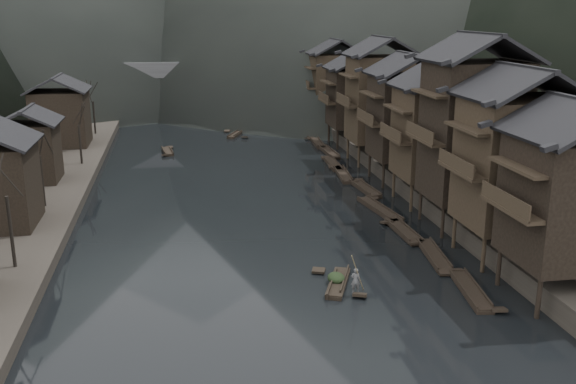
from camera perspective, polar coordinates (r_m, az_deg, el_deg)
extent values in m
plane|color=black|center=(45.55, -1.44, -6.67)|extent=(300.00, 300.00, 0.00)
cube|color=#2D2823|center=(92.87, 16.63, 4.96)|extent=(40.00, 200.00, 1.80)
cylinder|color=black|center=(40.60, 21.39, -8.76)|extent=(0.30, 0.30, 2.90)
cylinder|color=black|center=(44.40, 18.24, -6.31)|extent=(0.30, 0.30, 2.90)
cylinder|color=black|center=(45.72, 21.31, -5.97)|extent=(0.30, 0.30, 2.90)
cube|color=black|center=(42.42, 24.04, -0.59)|extent=(7.00, 6.00, 7.69)
cube|color=#2D2419|center=(40.46, 19.26, -1.41)|extent=(1.20, 5.70, 0.25)
cylinder|color=#2D2419|center=(46.20, 16.98, -5.33)|extent=(0.30, 0.30, 2.90)
cylinder|color=#2D2419|center=(50.24, 14.56, -3.41)|extent=(0.30, 0.30, 2.90)
cylinder|color=#2D2419|center=(47.47, 19.96, -5.03)|extent=(0.30, 0.30, 2.90)
cylinder|color=#2D2419|center=(51.42, 17.36, -3.19)|extent=(0.30, 0.30, 2.90)
cube|color=#2D2419|center=(48.00, 19.59, 2.51)|extent=(7.00, 6.00, 9.04)
cube|color=#2D2419|center=(46.29, 15.21, 1.83)|extent=(1.20, 5.70, 0.25)
cylinder|color=black|center=(52.14, 13.59, -2.63)|extent=(0.30, 0.30, 2.90)
cylinder|color=black|center=(56.35, 11.68, -1.12)|extent=(0.30, 0.30, 2.90)
cylinder|color=black|center=(53.27, 16.31, -2.44)|extent=(0.30, 0.30, 2.90)
cylinder|color=black|center=(57.40, 14.24, -0.97)|extent=(0.30, 0.30, 2.90)
cube|color=black|center=(53.88, 16.10, 5.25)|extent=(7.00, 6.00, 10.99)
cube|color=#2D2419|center=(52.37, 12.09, 4.62)|extent=(1.20, 5.70, 0.25)
cylinder|color=#2D2419|center=(58.31, 10.91, -0.50)|extent=(0.30, 0.30, 2.90)
cylinder|color=#2D2419|center=(62.65, 9.38, 0.73)|extent=(0.30, 0.30, 2.90)
cylinder|color=#2D2419|center=(59.33, 13.39, -0.36)|extent=(0.30, 0.30, 2.90)
cylinder|color=#2D2419|center=(63.59, 11.72, 0.83)|extent=(0.30, 0.30, 2.90)
cube|color=#2D2419|center=(60.39, 13.14, 5.17)|extent=(7.00, 6.00, 8.12)
cube|color=#2D2419|center=(59.04, 9.52, 4.73)|extent=(1.20, 5.70, 0.25)
cylinder|color=black|center=(65.57, 8.47, 1.45)|extent=(0.30, 0.30, 2.90)
cylinder|color=black|center=(70.01, 7.26, 2.42)|extent=(0.30, 0.30, 2.90)
cylinder|color=black|center=(66.48, 10.73, 1.54)|extent=(0.30, 0.30, 2.90)
cylinder|color=black|center=(70.85, 9.39, 2.50)|extent=(0.30, 0.30, 2.90)
cube|color=black|center=(67.68, 10.54, 6.61)|extent=(7.00, 6.00, 8.50)
cube|color=#2D2419|center=(66.48, 7.27, 6.21)|extent=(1.20, 5.70, 0.25)
cylinder|color=#2D2419|center=(73.92, 6.31, 3.17)|extent=(0.30, 0.30, 2.90)
cylinder|color=#2D2419|center=(78.44, 5.35, 3.94)|extent=(0.30, 0.30, 2.90)
cylinder|color=#2D2419|center=(74.73, 8.34, 3.24)|extent=(0.30, 0.30, 2.90)
cylinder|color=#2D2419|center=(79.19, 7.27, 3.99)|extent=(0.30, 0.30, 2.90)
cube|color=#2D2419|center=(76.00, 8.22, 8.20)|extent=(7.00, 6.00, 9.77)
cube|color=#2D2419|center=(74.93, 5.27, 7.80)|extent=(1.20, 5.70, 0.25)
cylinder|color=black|center=(83.36, 4.42, 4.67)|extent=(0.30, 0.30, 2.90)
cylinder|color=black|center=(87.94, 3.65, 5.28)|extent=(0.30, 0.30, 2.90)
cylinder|color=black|center=(84.07, 6.24, 4.72)|extent=(0.30, 0.30, 2.90)
cylinder|color=black|center=(88.61, 5.39, 5.32)|extent=(0.30, 0.30, 2.90)
cube|color=black|center=(85.64, 6.13, 8.33)|extent=(7.00, 6.00, 7.42)
cube|color=#2D2419|center=(84.68, 3.49, 8.05)|extent=(1.20, 5.70, 0.25)
cylinder|color=#2D2419|center=(94.84, 2.64, 6.07)|extent=(0.30, 0.30, 2.90)
cylinder|color=#2D2419|center=(99.46, 2.04, 6.54)|extent=(0.30, 0.30, 2.90)
cylinder|color=#2D2419|center=(95.46, 4.26, 6.11)|extent=(0.30, 0.30, 2.90)
cylinder|color=#2D2419|center=(100.06, 3.59, 6.58)|extent=(0.30, 0.30, 2.90)
cube|color=#2D2419|center=(97.08, 4.18, 9.60)|extent=(7.00, 6.00, 8.55)
cube|color=#2D2419|center=(96.24, 1.84, 9.33)|extent=(1.20, 5.70, 0.25)
cube|color=black|center=(68.50, -21.85, 3.50)|extent=(5.00, 5.00, 5.80)
cube|color=black|center=(85.82, -19.55, 6.37)|extent=(6.50, 6.50, 6.80)
cylinder|color=black|center=(45.89, -23.15, -2.97)|extent=(0.24, 0.24, 4.90)
cylinder|color=black|center=(59.17, -20.20, 1.19)|extent=(0.24, 0.24, 4.48)
cylinder|color=black|center=(74.74, -18.13, 4.22)|extent=(0.24, 0.24, 4.31)
cylinder|color=black|center=(92.56, -16.64, 6.51)|extent=(0.24, 0.24, 4.43)
cube|color=black|center=(43.15, 15.88, -8.42)|extent=(1.95, 6.31, 0.30)
cube|color=black|center=(43.08, 15.89, -8.20)|extent=(1.98, 6.20, 0.10)
cube|color=black|center=(45.38, 13.82, -6.84)|extent=(1.03, 0.89, 0.33)
cube|color=black|center=(40.90, 18.20, -9.81)|extent=(1.03, 0.89, 0.33)
cube|color=black|center=(48.34, 12.83, -5.52)|extent=(1.87, 6.52, 0.30)
cube|color=black|center=(48.28, 12.85, -5.32)|extent=(1.91, 6.40, 0.10)
cube|color=black|center=(50.81, 11.14, -4.18)|extent=(1.02, 0.90, 0.34)
cube|color=black|center=(45.84, 14.74, -6.67)|extent=(1.02, 0.90, 0.34)
cube|color=black|center=(52.92, 10.22, -3.47)|extent=(1.29, 5.99, 0.30)
cube|color=black|center=(52.86, 10.23, -3.29)|extent=(1.34, 5.87, 0.10)
cube|color=black|center=(55.44, 9.32, -2.37)|extent=(0.96, 0.77, 0.32)
cube|color=black|center=(50.33, 11.23, -4.39)|extent=(0.96, 0.77, 0.32)
cube|color=black|center=(58.22, 8.13, -1.58)|extent=(2.13, 7.71, 0.30)
cube|color=black|center=(58.16, 8.13, -1.41)|extent=(2.16, 7.56, 0.10)
cube|color=black|center=(61.62, 7.55, -0.43)|extent=(1.05, 1.05, 0.37)
cube|color=black|center=(54.75, 8.79, -2.58)|extent=(1.05, 1.05, 0.37)
cube|color=black|center=(64.79, 6.84, 0.28)|extent=(1.69, 6.34, 0.30)
cube|color=black|center=(64.75, 6.85, 0.43)|extent=(1.73, 6.22, 0.10)
cube|color=black|center=(67.60, 6.36, 1.08)|extent=(1.00, 0.86, 0.33)
cube|color=black|center=(61.93, 7.38, -0.34)|extent=(1.00, 0.86, 0.33)
cube|color=black|center=(70.16, 4.90, 1.55)|extent=(1.75, 7.22, 0.30)
cube|color=black|center=(70.12, 4.90, 1.69)|extent=(1.79, 7.08, 0.10)
cube|color=black|center=(73.26, 3.99, 2.30)|extent=(1.01, 0.96, 0.35)
cube|color=black|center=(67.02, 5.90, 0.96)|extent=(1.01, 0.96, 0.35)
cube|color=black|center=(74.85, 3.98, 2.49)|extent=(1.42, 6.48, 0.30)
cube|color=black|center=(74.81, 3.99, 2.62)|extent=(1.47, 6.35, 0.10)
cube|color=black|center=(77.70, 3.34, 3.10)|extent=(0.97, 0.84, 0.34)
cube|color=black|center=(71.95, 4.69, 2.03)|extent=(0.97, 0.84, 0.34)
cube|color=black|center=(81.14, 3.64, 3.55)|extent=(1.29, 6.98, 0.30)
cube|color=black|center=(81.10, 3.65, 3.67)|extent=(1.34, 6.84, 0.10)
cube|color=black|center=(84.30, 3.18, 4.12)|extent=(0.96, 0.88, 0.35)
cube|color=black|center=(77.92, 4.15, 3.13)|extent=(0.96, 0.88, 0.35)
cube|color=black|center=(86.57, 2.63, 4.35)|extent=(1.53, 6.62, 0.30)
cube|color=black|center=(86.53, 2.63, 4.47)|extent=(1.57, 6.49, 0.10)
cube|color=black|center=(89.51, 2.07, 4.83)|extent=(0.99, 0.87, 0.34)
cube|color=black|center=(83.59, 3.23, 4.02)|extent=(0.99, 0.87, 0.34)
cube|color=black|center=(93.21, 1.56, 5.19)|extent=(1.66, 7.50, 0.30)
cube|color=black|center=(93.18, 1.56, 5.30)|extent=(1.70, 7.35, 0.10)
cube|color=black|center=(96.67, 1.30, 5.67)|extent=(1.00, 0.98, 0.36)
cube|color=black|center=(89.71, 1.84, 4.86)|extent=(1.00, 0.98, 0.36)
cube|color=black|center=(99.07, 0.65, 5.84)|extent=(1.53, 7.58, 0.30)
cube|color=black|center=(99.04, 0.65, 5.94)|extent=(1.58, 7.43, 0.10)
cube|color=black|center=(102.58, 0.39, 6.27)|extent=(0.99, 0.97, 0.36)
cube|color=black|center=(95.52, 0.92, 5.54)|extent=(0.99, 0.97, 0.36)
cube|color=black|center=(104.33, 0.69, 6.35)|extent=(1.77, 7.55, 0.30)
cube|color=black|center=(104.30, 0.69, 6.45)|extent=(1.81, 7.41, 0.10)
cube|color=black|center=(107.73, 0.17, 6.73)|extent=(1.01, 1.00, 0.36)
cube|color=black|center=(100.90, 1.25, 6.10)|extent=(1.01, 1.00, 0.36)
cube|color=black|center=(82.80, -10.67, 3.55)|extent=(1.54, 4.77, 0.30)
cube|color=black|center=(82.77, -10.68, 3.68)|extent=(1.58, 4.68, 0.10)
cube|color=black|center=(84.96, -10.49, 3.97)|extent=(0.91, 0.68, 0.29)
cube|color=black|center=(80.60, -10.87, 3.31)|extent=(0.91, 0.68, 0.29)
cube|color=black|center=(93.07, -4.66, 5.13)|extent=(3.07, 5.62, 0.30)
cube|color=black|center=(93.03, -4.66, 5.24)|extent=(3.07, 5.53, 0.10)
cube|color=black|center=(95.42, -5.42, 5.46)|extent=(1.05, 0.97, 0.32)
cube|color=black|center=(90.68, -3.86, 4.95)|extent=(1.05, 0.97, 0.32)
cube|color=#4C4C4F|center=(114.24, -6.90, 10.64)|extent=(40.00, 6.00, 1.60)
cube|color=#4C4C4F|center=(111.45, -6.84, 11.18)|extent=(40.00, 0.50, 1.00)
cube|color=#4C4C4F|center=(116.82, -7.00, 11.39)|extent=(40.00, 0.50, 1.00)
cube|color=#4C4C4F|center=(114.78, -13.90, 8.31)|extent=(3.20, 6.00, 6.40)
cube|color=#4C4C4F|center=(114.52, -9.11, 8.56)|extent=(3.20, 6.00, 6.40)
cube|color=#4C4C4F|center=(115.00, -4.57, 8.73)|extent=(3.20, 6.00, 6.40)
cube|color=#4C4C4F|center=(116.26, 0.15, 8.86)|extent=(3.20, 6.00, 6.40)
cube|color=black|center=(42.74, 4.49, -8.07)|extent=(2.74, 4.81, 0.30)
cube|color=black|center=(42.67, 4.49, -7.85)|extent=(2.75, 4.74, 0.10)
cube|color=black|center=(44.39, 2.74, -6.90)|extent=(1.04, 0.88, 0.30)
cube|color=black|center=(41.03, 6.40, -8.97)|extent=(1.04, 0.88, 0.30)
ellipsoid|color=black|center=(42.66, 4.32, -7.19)|extent=(1.14, 1.49, 0.68)
imported|color=#5A5A5C|center=(40.98, 6.03, -7.51)|extent=(0.65, 0.48, 1.65)
cylinder|color=#8C7A51|center=(40.05, 6.41, -3.98)|extent=(1.64, 2.02, 3.69)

